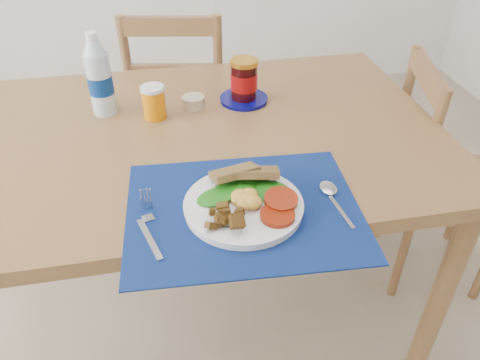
# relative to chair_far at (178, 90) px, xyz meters

# --- Properties ---
(ground) EXTENTS (4.00, 4.00, 0.00)m
(ground) POSITION_rel_chair_far_xyz_m (-0.01, -0.87, -0.55)
(ground) COLOR gray
(ground) RESTS_ON ground
(table) EXTENTS (1.40, 0.90, 0.75)m
(table) POSITION_rel_chair_far_xyz_m (-0.01, -0.67, 0.11)
(table) COLOR brown
(table) RESTS_ON ground
(chair_far) EXTENTS (0.47, 0.45, 1.09)m
(chair_far) POSITION_rel_chair_far_xyz_m (0.00, 0.00, 0.00)
(chair_far) COLOR brown
(chair_far) RESTS_ON ground
(chair_end) EXTENTS (0.45, 0.46, 1.03)m
(chair_end) POSITION_rel_chair_far_xyz_m (0.83, -0.62, -0.02)
(chair_end) COLOR brown
(chair_end) RESTS_ON ground
(placemat) EXTENTS (0.53, 0.43, 0.00)m
(placemat) POSITION_rel_chair_far_xyz_m (0.07, -1.03, 0.20)
(placemat) COLOR #040631
(placemat) RESTS_ON table
(breakfast_plate) EXTENTS (0.26, 0.26, 0.06)m
(breakfast_plate) POSITION_rel_chair_far_xyz_m (0.06, -1.04, 0.22)
(breakfast_plate) COLOR silver
(breakfast_plate) RESTS_ON placemat
(fork) EXTENTS (0.05, 0.19, 0.00)m
(fork) POSITION_rel_chair_far_xyz_m (-0.14, -1.05, 0.20)
(fork) COLOR #B2B5BA
(fork) RESTS_ON placemat
(spoon) EXTENTS (0.04, 0.17, 0.00)m
(spoon) POSITION_rel_chair_far_xyz_m (0.27, -1.03, 0.20)
(spoon) COLOR #B2B5BA
(spoon) RESTS_ON placemat
(water_bottle) EXTENTS (0.07, 0.07, 0.24)m
(water_bottle) POSITION_rel_chair_far_xyz_m (-0.24, -0.52, 0.30)
(water_bottle) COLOR #ADBFCC
(water_bottle) RESTS_ON table
(juice_glass) EXTENTS (0.07, 0.07, 0.09)m
(juice_glass) POSITION_rel_chair_far_xyz_m (-0.10, -0.57, 0.24)
(juice_glass) COLOR orange
(juice_glass) RESTS_ON table
(ramekin) EXTENTS (0.07, 0.07, 0.03)m
(ramekin) POSITION_rel_chair_far_xyz_m (0.02, -0.53, 0.21)
(ramekin) COLOR tan
(ramekin) RESTS_ON table
(jam_on_saucer) EXTENTS (0.15, 0.15, 0.13)m
(jam_on_saucer) POSITION_rel_chair_far_xyz_m (0.17, -0.52, 0.25)
(jam_on_saucer) COLOR #050657
(jam_on_saucer) RESTS_ON table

